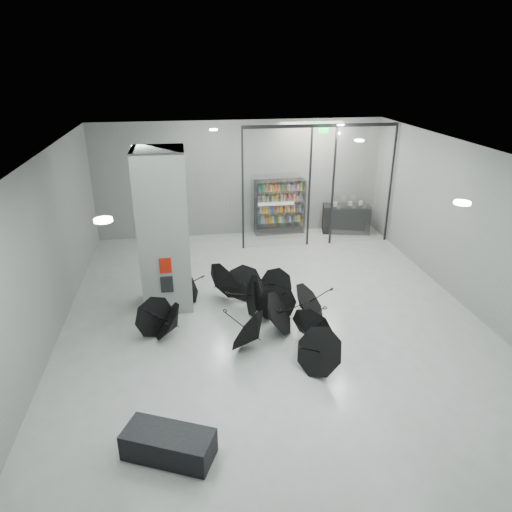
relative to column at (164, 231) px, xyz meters
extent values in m
plane|color=gray|center=(2.50, -2.00, -2.00)|extent=(14.00, 14.00, 0.00)
cube|color=gray|center=(2.50, -2.00, 2.00)|extent=(10.00, 14.00, 0.02)
cube|color=slate|center=(2.50, 5.00, 0.00)|extent=(10.00, 0.02, 4.00)
cube|color=slate|center=(-2.50, -2.00, 0.00)|extent=(0.02, 14.00, 4.00)
cube|color=slate|center=(7.50, -2.00, 0.00)|extent=(0.02, 14.00, 4.00)
cube|color=slate|center=(0.00, 0.00, 0.00)|extent=(1.20, 1.20, 4.00)
cube|color=#A50A07|center=(0.00, -0.62, -0.65)|extent=(0.28, 0.04, 0.38)
cube|color=black|center=(0.00, -0.62, -1.15)|extent=(0.30, 0.03, 0.42)
cube|color=#0CE533|center=(4.90, 3.30, 1.82)|extent=(0.30, 0.06, 0.15)
cube|color=silver|center=(3.50, 3.50, 0.00)|extent=(2.20, 0.02, 3.95)
cube|color=silver|center=(6.40, 3.50, 0.00)|extent=(2.00, 0.02, 3.95)
cube|color=black|center=(2.40, 3.50, 0.00)|extent=(0.06, 0.06, 4.00)
cube|color=black|center=(4.60, 3.50, 0.00)|extent=(0.06, 0.06, 4.00)
cube|color=black|center=(5.40, 3.50, 0.00)|extent=(0.06, 0.06, 4.00)
cube|color=black|center=(7.40, 3.50, 0.00)|extent=(0.06, 0.06, 4.00)
cube|color=black|center=(4.90, 3.50, 1.95)|extent=(5.00, 0.08, 0.10)
cube|color=black|center=(0.06, -5.13, -1.77)|extent=(1.56, 1.15, 0.46)
cube|color=black|center=(6.30, 4.49, -1.50)|extent=(1.78, 1.03, 1.00)
camera|label=1|loc=(0.56, -10.94, 3.89)|focal=32.78mm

